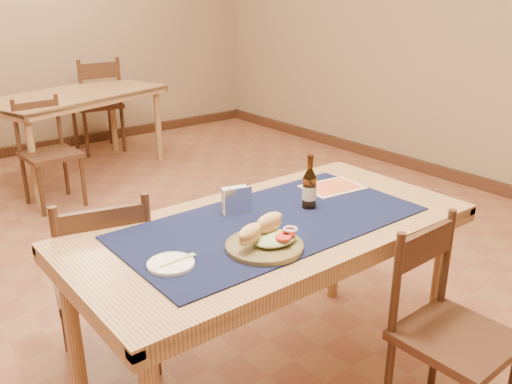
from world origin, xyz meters
TOP-DOWN VIEW (x-y plane):
  - room at (0.00, 0.00)m, footprint 6.04×7.04m
  - main_table at (0.00, -0.80)m, footprint 1.60×0.80m
  - placemat at (0.00, -0.80)m, footprint 1.20×0.60m
  - baseboard at (0.00, 0.00)m, footprint 6.00×7.00m
  - back_table at (0.45, 2.47)m, footprint 1.75×1.26m
  - chair_main_far at (-0.51, -0.30)m, footprint 0.48×0.48m
  - chair_main_near at (0.36, -1.40)m, footprint 0.39×0.39m
  - chair_back_near at (-0.02, 1.87)m, footprint 0.41×0.41m
  - chair_back_far at (0.90, 3.07)m, footprint 0.49×0.49m
  - sandwich_plate at (-0.16, -0.96)m, footprint 0.28×0.28m
  - side_plate at (-0.49, -0.87)m, footprint 0.16×0.16m
  - fork at (-0.46, -0.87)m, footprint 0.14×0.02m
  - beer_bottle at (0.22, -0.78)m, footprint 0.06×0.06m
  - napkin_holder at (-0.05, -0.64)m, footprint 0.13×0.07m
  - menu_card at (0.47, -0.68)m, footprint 0.28×0.22m

SIDE VIEW (x-z plane):
  - baseboard at x=0.00m, z-range 0.00..0.10m
  - chair_main_near at x=0.36m, z-range 0.02..0.84m
  - chair_back_near at x=-0.02m, z-range 0.02..0.85m
  - chair_main_far at x=-0.51m, z-range 0.02..0.88m
  - chair_back_far at x=0.90m, z-range 0.02..0.99m
  - main_table at x=0.00m, z-range 0.29..1.04m
  - back_table at x=0.45m, z-range 0.29..1.04m
  - placemat at x=0.00m, z-range 0.75..0.76m
  - menu_card at x=0.47m, z-range 0.76..0.76m
  - side_plate at x=-0.49m, z-range 0.76..0.77m
  - fork at x=-0.46m, z-range 0.77..0.77m
  - sandwich_plate at x=-0.16m, z-range 0.73..0.84m
  - napkin_holder at x=-0.05m, z-range 0.75..0.86m
  - beer_bottle at x=0.22m, z-range 0.73..0.95m
  - room at x=0.00m, z-range -0.02..2.82m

